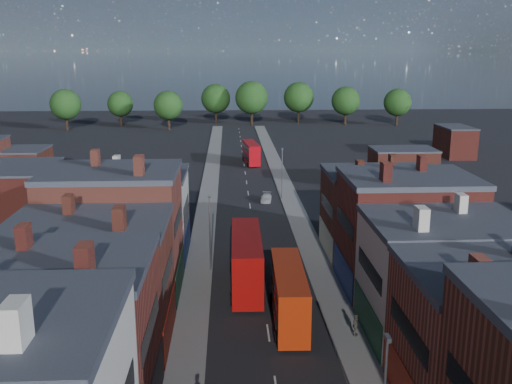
{
  "coord_description": "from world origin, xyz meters",
  "views": [
    {
      "loc": [
        -3.1,
        -27.05,
        22.77
      ],
      "look_at": [
        0.0,
        37.13,
        6.85
      ],
      "focal_mm": 40.0,
      "sensor_mm": 36.0,
      "label": 1
    }
  ],
  "objects": [
    {
      "name": "terrace_west",
      "position": [
        -14.0,
        0.0,
        5.85
      ],
      "size": [
        12.0,
        80.0,
        11.7
      ],
      "primitive_type": "cube",
      "color": "maroon",
      "rests_on": "ground"
    },
    {
      "name": "ped_3",
      "position": [
        7.06,
        14.95,
        1.05
      ],
      "size": [
        0.87,
        1.2,
        1.87
      ],
      "primitive_type": "imported",
      "rotation": [
        0.0,
        0.0,
        1.18
      ],
      "color": "#57514A",
      "rests_on": "pavement_east"
    },
    {
      "name": "lamp_post_3",
      "position": [
        5.2,
        60.0,
        4.7
      ],
      "size": [
        0.25,
        0.7,
        8.12
      ],
      "color": "slate",
      "rests_on": "ground"
    },
    {
      "name": "pavement_west",
      "position": [
        -6.5,
        50.0,
        0.06
      ],
      "size": [
        3.0,
        200.0,
        0.12
      ],
      "primitive_type": "cube",
      "color": "gray",
      "rests_on": "ground"
    },
    {
      "name": "pavement_east",
      "position": [
        6.5,
        50.0,
        0.06
      ],
      "size": [
        3.0,
        200.0,
        0.12
      ],
      "primitive_type": "cube",
      "color": "gray",
      "rests_on": "ground"
    },
    {
      "name": "bus_2",
      "position": [
        1.5,
        89.32,
        2.39
      ],
      "size": [
        3.42,
        10.44,
        4.42
      ],
      "rotation": [
        0.0,
        0.0,
        0.11
      ],
      "color": "#AE070F",
      "rests_on": "ground"
    },
    {
      "name": "bus_0",
      "position": [
        -1.5,
        25.44,
        2.91
      ],
      "size": [
        3.26,
        12.5,
        5.38
      ],
      "rotation": [
        0.0,
        0.0,
        -0.01
      ],
      "color": "#A70B09",
      "rests_on": "ground"
    },
    {
      "name": "car_3",
      "position": [
        2.63,
        58.65,
        0.57
      ],
      "size": [
        2.03,
        4.07,
        1.14
      ],
      "primitive_type": "imported",
      "rotation": [
        0.0,
        0.0,
        -0.12
      ],
      "color": "silver",
      "rests_on": "ground"
    },
    {
      "name": "car_2",
      "position": [
        -1.2,
        30.12,
        0.62
      ],
      "size": [
        2.13,
        4.49,
        1.24
      ],
      "primitive_type": "imported",
      "rotation": [
        0.0,
        0.0,
        0.02
      ],
      "color": "black",
      "rests_on": "ground"
    },
    {
      "name": "lamp_post_2",
      "position": [
        -5.2,
        30.0,
        4.7
      ],
      "size": [
        0.25,
        0.7,
        8.12
      ],
      "color": "slate",
      "rests_on": "ground"
    },
    {
      "name": "bus_1",
      "position": [
        1.89,
        17.94,
        2.59
      ],
      "size": [
        3.01,
        11.19,
        4.81
      ],
      "rotation": [
        0.0,
        0.0,
        -0.02
      ],
      "color": "red",
      "rests_on": "ground"
    }
  ]
}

